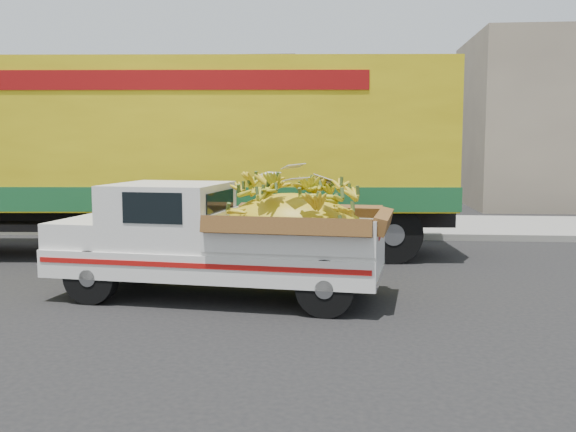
{
  "coord_description": "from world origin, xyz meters",
  "views": [
    {
      "loc": [
        2.57,
        -9.43,
        2.19
      ],
      "look_at": [
        1.73,
        -0.0,
        1.14
      ],
      "focal_mm": 40.0,
      "sensor_mm": 36.0,
      "label": 1
    }
  ],
  "objects": [
    {
      "name": "curb",
      "position": [
        0.0,
        5.6,
        0.07
      ],
      "size": [
        60.0,
        0.25,
        0.15
      ],
      "primitive_type": "cube",
      "color": "gray",
      "rests_on": "ground"
    },
    {
      "name": "sidewalk",
      "position": [
        0.0,
        7.7,
        0.07
      ],
      "size": [
        60.0,
        4.0,
        0.14
      ],
      "primitive_type": "cube",
      "color": "gray",
      "rests_on": "ground"
    },
    {
      "name": "pickup_truck",
      "position": [
        1.11,
        -0.5,
        0.88
      ],
      "size": [
        4.86,
        2.27,
        1.64
      ],
      "rotation": [
        0.0,
        0.0,
        -0.12
      ],
      "color": "black",
      "rests_on": "ground"
    },
    {
      "name": "ground",
      "position": [
        0.0,
        0.0,
        0.0
      ],
      "size": [
        100.0,
        100.0,
        0.0
      ],
      "primitive_type": "plane",
      "color": "black",
      "rests_on": "ground"
    },
    {
      "name": "building_left",
      "position": [
        -8.0,
        13.6,
        2.5
      ],
      "size": [
        18.0,
        6.0,
        5.0
      ],
      "primitive_type": "cube",
      "color": "gray",
      "rests_on": "ground"
    },
    {
      "name": "semi_trailer",
      "position": [
        -1.28,
        3.15,
        2.12
      ],
      "size": [
        12.04,
        3.44,
        3.8
      ],
      "rotation": [
        0.0,
        0.0,
        0.08
      ],
      "color": "black",
      "rests_on": "ground"
    }
  ]
}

